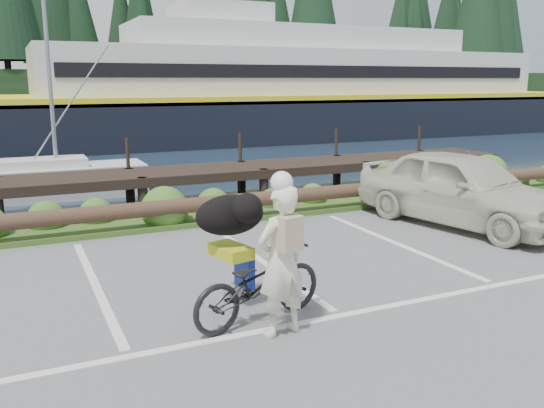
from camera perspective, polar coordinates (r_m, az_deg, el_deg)
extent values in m
plane|color=#5A5A5C|center=(7.62, 5.18, -9.92)|extent=(72.00, 72.00, 0.00)
plane|color=#18273A|center=(54.38, -20.99, 7.10)|extent=(160.00, 160.00, 0.00)
cube|color=#3D5B21|center=(12.27, -7.17, -1.15)|extent=(34.00, 1.60, 0.10)
imported|color=black|center=(6.92, -1.33, -7.92)|extent=(1.93, 1.05, 0.96)
imported|color=#E9E9C5|center=(6.48, 0.94, -5.67)|extent=(0.72, 0.56, 1.75)
ellipsoid|color=black|center=(7.17, -4.19, -1.09)|extent=(0.64, 0.97, 0.52)
imported|color=beige|center=(12.08, 18.28, 1.52)|extent=(2.71, 4.71, 1.51)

